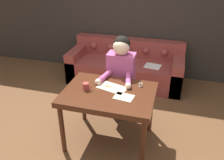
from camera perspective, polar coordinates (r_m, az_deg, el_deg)
ground_plane at (r=3.31m, az=-2.91°, el=-14.70°), size 16.00×16.00×0.00m
wall_back at (r=4.72m, az=5.72°, el=16.41°), size 8.00×0.06×2.60m
dining_table at (r=2.93m, az=-0.75°, el=-4.31°), size 1.11×0.81×0.77m
couch at (r=4.65m, az=3.33°, el=3.16°), size 2.16×0.86×0.78m
person at (r=3.40m, az=2.12°, el=0.55°), size 0.48×0.62×1.29m
pattern_paper_main at (r=2.96m, az=0.06°, el=-1.82°), size 0.41×0.30×0.00m
pattern_paper_offcut at (r=2.78m, az=2.87°, el=-4.07°), size 0.24×0.19×0.00m
scissors at (r=2.98m, az=-0.34°, el=-1.65°), size 0.22×0.08×0.01m
mug at (r=2.92m, az=-6.27°, el=-1.54°), size 0.11×0.08×0.09m
thread_spool at (r=3.01m, az=6.88°, el=-1.12°), size 0.04×0.04×0.05m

